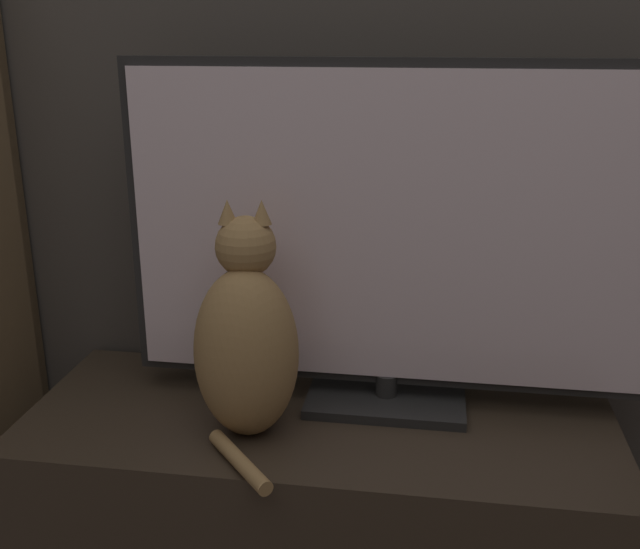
# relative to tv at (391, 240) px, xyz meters

# --- Properties ---
(wall_back) EXTENTS (4.80, 0.05, 2.60)m
(wall_back) POSITION_rel_tv_xyz_m (-0.13, 0.21, 0.41)
(wall_back) COLOR #47423D
(wall_back) RESTS_ON ground_plane
(tv_stand) EXTENTS (1.19, 0.48, 0.53)m
(tv_stand) POSITION_rel_tv_xyz_m (-0.13, -0.08, -0.62)
(tv_stand) COLOR #33281E
(tv_stand) RESTS_ON ground_plane
(tv) EXTENTS (1.06, 0.20, 0.70)m
(tv) POSITION_rel_tv_xyz_m (0.00, 0.00, 0.00)
(tv) COLOR black
(tv) RESTS_ON tv_stand
(cat) EXTENTS (0.22, 0.31, 0.45)m
(cat) POSITION_rel_tv_xyz_m (-0.26, -0.15, -0.17)
(cat) COLOR #997547
(cat) RESTS_ON tv_stand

